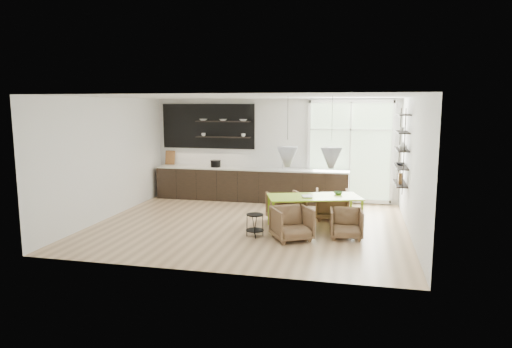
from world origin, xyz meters
The scene contains 11 objects.
room centered at (0.58, 1.10, 1.46)m, with size 7.02×6.01×2.91m.
kitchen_run centered at (-0.69, 2.69, 0.60)m, with size 5.54×0.69×2.75m.
right_shelving centered at (3.36, 1.17, 1.65)m, with size 0.26×1.22×1.90m.
dining_table centered at (1.47, 0.06, 0.68)m, with size 2.18×1.47×0.73m.
armchair_back_left centered at (0.77, 0.52, 0.35)m, with size 0.75×0.77×0.70m, color brown.
armchair_back_right centered at (1.80, 1.03, 0.36)m, with size 0.77×0.79×0.72m, color brown.
armchair_front_left centered at (1.11, -0.89, 0.34)m, with size 0.73×0.75×0.68m, color brown.
armchair_front_right centered at (2.19, -0.51, 0.31)m, with size 0.65×0.67×0.61m, color brown.
wire_stool centered at (0.33, -0.82, 0.31)m, with size 0.38×0.38×0.48m.
table_book centered at (1.22, -0.08, 0.74)m, with size 0.22×0.29×0.03m, color white.
table_bowl centered at (1.97, 0.41, 0.76)m, with size 0.20×0.20×0.06m, color #44703F.
Camera 1 is at (2.41, -9.82, 2.73)m, focal length 32.00 mm.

